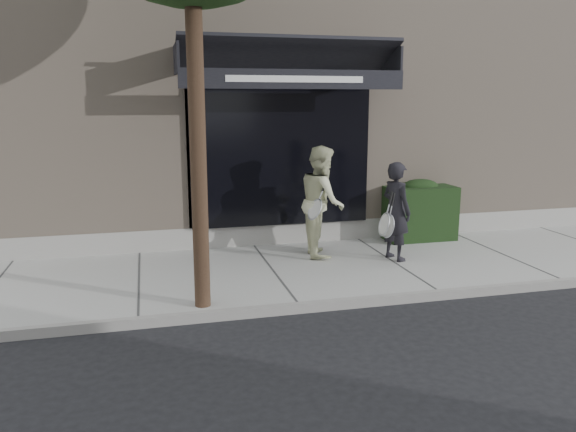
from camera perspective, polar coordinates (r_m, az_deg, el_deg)
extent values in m
plane|color=black|center=(9.38, 10.45, -5.17)|extent=(80.00, 80.00, 0.00)
cube|color=#A09F9A|center=(9.37, 10.47, -4.82)|extent=(20.00, 3.00, 0.12)
cube|color=gray|center=(8.05, 15.08, -7.71)|extent=(20.00, 0.10, 0.14)
cube|color=tan|center=(13.68, 2.00, 11.93)|extent=(14.00, 7.00, 5.50)
cube|color=gray|center=(10.83, 6.78, -1.41)|extent=(14.02, 0.42, 0.50)
cube|color=black|center=(10.00, -0.80, 6.58)|extent=(3.20, 0.30, 2.60)
cube|color=gray|center=(9.91, -10.10, 6.36)|extent=(0.08, 0.40, 2.60)
cube|color=gray|center=(10.63, 7.48, 6.79)|extent=(0.08, 0.40, 2.60)
cube|color=gray|center=(10.12, -1.03, 14.24)|extent=(3.36, 0.40, 0.12)
cube|color=black|center=(9.46, -0.03, 16.00)|extent=(3.60, 1.03, 0.55)
cube|color=black|center=(8.95, 0.78, 13.74)|extent=(3.60, 0.05, 0.30)
cube|color=white|center=(8.92, 0.83, 13.74)|extent=(2.20, 0.01, 0.10)
cube|color=black|center=(9.18, -11.27, 15.41)|extent=(0.04, 1.00, 0.45)
cube|color=black|center=(10.04, 10.23, 15.11)|extent=(0.04, 1.00, 0.45)
cube|color=black|center=(10.80, 13.14, 0.33)|extent=(1.30, 0.70, 1.00)
ellipsoid|color=black|center=(10.71, 13.26, 2.95)|extent=(0.71, 0.38, 0.27)
cylinder|color=black|center=(6.88, -9.21, 9.13)|extent=(0.20, 0.20, 4.80)
imported|color=black|center=(9.26, 10.93, 0.49)|extent=(0.55, 0.68, 1.61)
torus|color=silver|center=(8.84, 10.10, -1.01)|extent=(0.15, 0.32, 0.30)
cylinder|color=silver|center=(8.84, 10.10, -1.01)|extent=(0.12, 0.28, 0.27)
cylinder|color=silver|center=(8.84, 10.10, -1.01)|extent=(0.18, 0.06, 0.05)
cylinder|color=black|center=(8.84, 10.10, -1.01)|extent=(0.20, 0.08, 0.07)
torus|color=silver|center=(8.81, 9.74, -0.83)|extent=(0.11, 0.31, 0.30)
cylinder|color=silver|center=(8.81, 9.74, -0.83)|extent=(0.08, 0.27, 0.26)
cylinder|color=silver|center=(8.81, 9.74, -0.83)|extent=(0.18, 0.03, 0.06)
cylinder|color=black|center=(8.81, 9.74, -0.83)|extent=(0.20, 0.04, 0.08)
imported|color=beige|center=(9.35, 3.46, 1.52)|extent=(0.82, 0.99, 1.84)
torus|color=silver|center=(9.00, 2.75, 0.68)|extent=(0.25, 0.34, 0.28)
cylinder|color=silver|center=(9.00, 2.75, 0.68)|extent=(0.20, 0.30, 0.24)
cylinder|color=silver|center=(9.00, 2.75, 0.68)|extent=(0.17, 0.07, 0.10)
cylinder|color=black|center=(9.00, 2.75, 0.68)|extent=(0.19, 0.09, 0.12)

